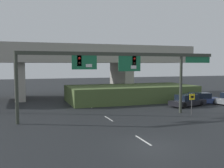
{
  "coord_description": "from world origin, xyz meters",
  "views": [
    {
      "loc": [
        -7.41,
        -14.14,
        5.01
      ],
      "look_at": [
        0.0,
        7.61,
        3.28
      ],
      "focal_mm": 42.0,
      "sensor_mm": 36.0,
      "label": 1
    }
  ],
  "objects_px": {
    "parked_sedan_near_right": "(187,101)",
    "parked_sedan_mid_right": "(201,99)",
    "speed_limit_sign": "(192,101)",
    "signal_gantry": "(120,64)"
  },
  "relations": [
    {
      "from": "parked_sedan_mid_right",
      "to": "parked_sedan_near_right",
      "type": "bearing_deg",
      "value": -143.78
    },
    {
      "from": "signal_gantry",
      "to": "parked_sedan_near_right",
      "type": "distance_m",
      "value": 11.34
    },
    {
      "from": "signal_gantry",
      "to": "speed_limit_sign",
      "type": "bearing_deg",
      "value": -11.78
    },
    {
      "from": "parked_sedan_near_right",
      "to": "parked_sedan_mid_right",
      "type": "xyz_separation_m",
      "value": [
        2.81,
        1.19,
        -0.01
      ]
    },
    {
      "from": "parked_sedan_mid_right",
      "to": "signal_gantry",
      "type": "bearing_deg",
      "value": -146.68
    },
    {
      "from": "speed_limit_sign",
      "to": "parked_sedan_near_right",
      "type": "distance_m",
      "value": 5.73
    },
    {
      "from": "speed_limit_sign",
      "to": "signal_gantry",
      "type": "bearing_deg",
      "value": 168.22
    },
    {
      "from": "speed_limit_sign",
      "to": "parked_sedan_near_right",
      "type": "xyz_separation_m",
      "value": [
        2.89,
        4.89,
        -0.77
      ]
    },
    {
      "from": "parked_sedan_near_right",
      "to": "parked_sedan_mid_right",
      "type": "relative_size",
      "value": 0.99
    },
    {
      "from": "speed_limit_sign",
      "to": "parked_sedan_near_right",
      "type": "relative_size",
      "value": 0.43
    }
  ]
}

